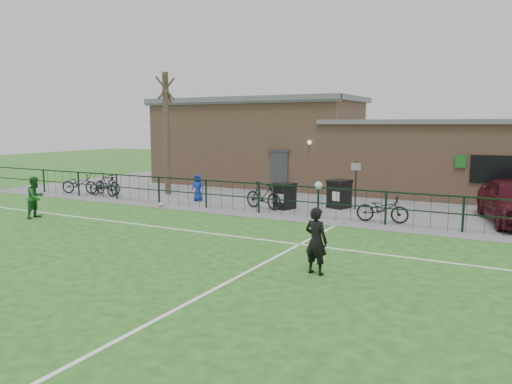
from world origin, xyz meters
The scene contains 20 objects.
ground centered at (0.00, 0.00, 0.00)m, with size 90.00×90.00×0.00m, color #215A1A.
paving_strip centered at (0.00, 13.50, 0.01)m, with size 34.00×13.00×0.02m, color slate.
pitch_line_touch centered at (0.00, 7.80, 0.00)m, with size 28.00×0.10×0.01m, color white.
pitch_line_mid centered at (0.00, 4.00, 0.00)m, with size 28.00×0.10×0.01m, color white.
pitch_line_perp centered at (2.00, 0.00, 0.00)m, with size 0.10×16.00×0.01m, color white.
perimeter_fence centered at (0.00, 8.00, 0.60)m, with size 28.00×0.10×1.20m, color black.
bare_tree centered at (-8.00, 10.50, 3.00)m, with size 0.30×0.30×6.00m, color #443429.
wheelie_bin_left centered at (-0.98, 9.31, 0.51)m, with size 0.65×0.74×0.99m, color black.
wheelie_bin_right centered at (0.92, 10.59, 0.56)m, with size 0.72×0.82×1.09m, color black.
sign_post centered at (1.61, 10.60, 1.02)m, with size 0.06×0.06×2.00m, color black.
bicycle_a centered at (-12.01, 8.54, 0.52)m, with size 0.67×1.91×1.01m, color black.
bicycle_b centered at (-10.47, 8.89, 0.56)m, with size 0.51×1.79×1.08m, color black.
bicycle_c centered at (-10.36, 8.49, 0.49)m, with size 0.62×1.78×0.93m, color black.
bicycle_d centered at (-1.74, 8.86, 0.58)m, with size 0.52×1.85×1.11m, color black.
bicycle_e centered at (3.29, 8.38, 0.50)m, with size 0.64×1.83×0.96m, color black.
spectator_child centered at (-5.36, 9.34, 0.63)m, with size 0.59×0.39×1.21m, color #122AA8.
goalkeeper_kick centered at (3.46, 1.58, 0.83)m, with size 1.43×3.04×1.86m.
outfield_player centered at (-8.37, 3.15, 0.78)m, with size 0.76×0.59×1.56m, color #1A5D21.
ball_ground centered at (-5.78, 7.22, 0.11)m, with size 0.23×0.23×0.23m, color silver.
clubhouse centered at (-0.88, 16.50, 2.22)m, with size 24.25×5.40×4.96m.
Camera 1 is at (7.66, -9.14, 3.49)m, focal length 35.00 mm.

